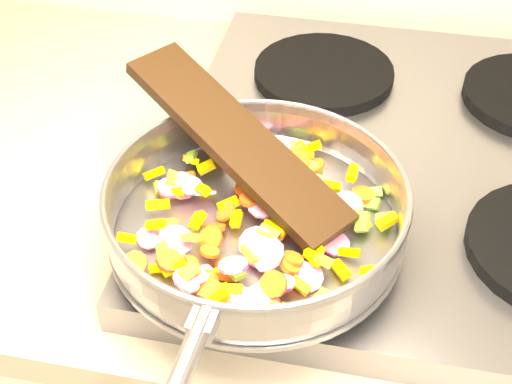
# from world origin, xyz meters

# --- Properties ---
(cooktop) EXTENTS (0.60, 0.60, 0.04)m
(cooktop) POSITION_xyz_m (-0.70, 1.67, 0.92)
(cooktop) COLOR #939399
(cooktop) RESTS_ON counter_top
(grate_fl) EXTENTS (0.19, 0.19, 0.02)m
(grate_fl) POSITION_xyz_m (-0.84, 1.52, 0.95)
(grate_fl) COLOR black
(grate_fl) RESTS_ON cooktop
(grate_bl) EXTENTS (0.19, 0.19, 0.02)m
(grate_bl) POSITION_xyz_m (-0.84, 1.81, 0.95)
(grate_bl) COLOR black
(grate_bl) RESTS_ON cooktop
(saute_pan) EXTENTS (0.35, 0.51, 0.06)m
(saute_pan) POSITION_xyz_m (-0.87, 1.48, 0.99)
(saute_pan) COLOR #9E9EA5
(saute_pan) RESTS_ON grate_fl
(vegetable_heap) EXTENTS (0.28, 0.28, 0.05)m
(vegetable_heap) POSITION_xyz_m (-0.87, 1.47, 0.98)
(vegetable_heap) COLOR #7BAD2A
(vegetable_heap) RESTS_ON saute_pan
(wooden_spatula) EXTENTS (0.28, 0.22, 0.09)m
(wooden_spatula) POSITION_xyz_m (-0.90, 1.55, 1.02)
(wooden_spatula) COLOR black
(wooden_spatula) RESTS_ON saute_pan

